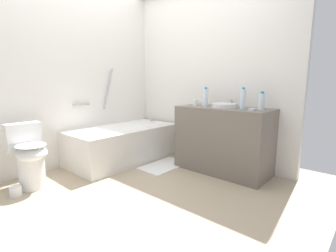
% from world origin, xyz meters
% --- Properties ---
extents(ground_plane, '(3.74, 3.74, 0.00)m').
position_xyz_m(ground_plane, '(0.00, 0.00, 0.00)').
color(ground_plane, tan).
extents(wall_back_tiled, '(3.14, 0.10, 2.57)m').
position_xyz_m(wall_back_tiled, '(0.00, 1.22, 1.28)').
color(wall_back_tiled, silver).
rests_on(wall_back_tiled, ground_plane).
extents(wall_right_mirror, '(0.10, 2.75, 2.57)m').
position_xyz_m(wall_right_mirror, '(1.42, 0.00, 1.28)').
color(wall_right_mirror, silver).
rests_on(wall_right_mirror, ground_plane).
extents(bathtub, '(1.57, 0.78, 1.34)m').
position_xyz_m(bathtub, '(0.54, 0.78, 0.27)').
color(bathtub, silver).
rests_on(bathtub, ground_plane).
extents(toilet, '(0.35, 0.48, 0.71)m').
position_xyz_m(toilet, '(-0.74, 0.78, 0.35)').
color(toilet, white).
rests_on(toilet, ground_plane).
extents(vanity_counter, '(0.55, 1.16, 0.83)m').
position_xyz_m(vanity_counter, '(1.10, -0.54, 0.42)').
color(vanity_counter, '#6B6056').
rests_on(vanity_counter, ground_plane).
extents(sink_basin, '(0.32, 0.32, 0.05)m').
position_xyz_m(sink_basin, '(1.07, -0.55, 0.86)').
color(sink_basin, white).
rests_on(sink_basin, vanity_counter).
extents(sink_faucet, '(0.13, 0.15, 0.09)m').
position_xyz_m(sink_faucet, '(1.26, -0.55, 0.87)').
color(sink_faucet, '#AFAFB4').
rests_on(sink_faucet, vanity_counter).
extents(water_bottle_0, '(0.06, 0.06, 0.25)m').
position_xyz_m(water_bottle_0, '(1.05, -0.80, 0.95)').
color(water_bottle_0, silver).
rests_on(water_bottle_0, vanity_counter).
extents(water_bottle_1, '(0.07, 0.07, 0.21)m').
position_xyz_m(water_bottle_1, '(1.10, -1.00, 0.93)').
color(water_bottle_1, silver).
rests_on(water_bottle_1, vanity_counter).
extents(water_bottle_2, '(0.07, 0.07, 0.25)m').
position_xyz_m(water_bottle_2, '(1.03, -0.31, 0.95)').
color(water_bottle_2, silver).
rests_on(water_bottle_2, vanity_counter).
extents(drinking_glass_0, '(0.07, 0.07, 0.09)m').
position_xyz_m(drinking_glass_0, '(1.03, -0.15, 0.87)').
color(drinking_glass_0, white).
rests_on(drinking_glass_0, vanity_counter).
extents(drinking_glass_1, '(0.06, 0.06, 0.08)m').
position_xyz_m(drinking_glass_1, '(1.10, -0.22, 0.87)').
color(drinking_glass_1, white).
rests_on(drinking_glass_1, vanity_counter).
extents(soap_dish, '(0.09, 0.06, 0.02)m').
position_xyz_m(soap_dish, '(1.03, -0.93, 0.84)').
color(soap_dish, white).
rests_on(soap_dish, vanity_counter).
extents(bath_mat, '(0.68, 0.40, 0.01)m').
position_xyz_m(bath_mat, '(0.73, 0.15, 0.01)').
color(bath_mat, white).
rests_on(bath_mat, ground_plane).
extents(toilet_paper_roll, '(0.11, 0.11, 0.10)m').
position_xyz_m(toilet_paper_roll, '(-0.94, 0.67, 0.05)').
color(toilet_paper_roll, white).
rests_on(toilet_paper_roll, ground_plane).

